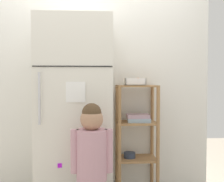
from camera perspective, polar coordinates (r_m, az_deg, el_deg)
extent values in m
cube|color=silver|center=(3.06, -4.98, 0.94)|extent=(2.67, 0.03, 2.31)
cube|color=silver|center=(2.73, -7.47, -4.49)|extent=(0.69, 0.64, 1.81)
cube|color=black|center=(2.39, -8.05, 5.02)|extent=(0.68, 0.01, 0.01)
cylinder|color=silver|center=(2.41, -14.61, -1.47)|extent=(0.02, 0.02, 0.44)
cube|color=white|center=(2.39, -7.43, -0.21)|extent=(0.17, 0.01, 0.17)
cube|color=red|center=(2.45, -7.60, -10.85)|extent=(0.04, 0.01, 0.04)
cube|color=#1D96CA|center=(2.50, -3.28, -15.47)|extent=(0.04, 0.02, 0.04)
cube|color=#BF17EA|center=(2.50, -10.62, -14.73)|extent=(0.04, 0.02, 0.04)
cylinder|color=#BF8C99|center=(2.28, -4.14, -12.85)|extent=(0.24, 0.24, 0.41)
sphere|color=#BF8C99|center=(2.31, -4.14, -7.76)|extent=(0.11, 0.11, 0.11)
sphere|color=#A87A5B|center=(2.23, -4.17, -5.75)|extent=(0.18, 0.18, 0.18)
sphere|color=#4C3823|center=(2.22, -4.17, -4.47)|extent=(0.16, 0.16, 0.16)
cylinder|color=#BF8C99|center=(2.28, -7.59, -12.09)|extent=(0.07, 0.07, 0.34)
cylinder|color=#BF8C99|center=(2.28, -0.70, -12.08)|extent=(0.07, 0.07, 0.34)
cylinder|color=#9E7247|center=(2.81, 1.52, -10.87)|extent=(0.04, 0.04, 1.17)
cylinder|color=#9E7247|center=(2.87, 9.35, -10.62)|extent=(0.04, 0.04, 1.17)
cylinder|color=#9E7247|center=(3.09, 1.05, -9.68)|extent=(0.04, 0.04, 1.17)
cylinder|color=#9E7247|center=(3.14, 8.18, -9.50)|extent=(0.04, 0.04, 1.17)
cube|color=#9E7247|center=(2.90, 5.08, 1.01)|extent=(0.40, 0.30, 0.02)
cube|color=#9E7247|center=(2.94, 5.06, -6.45)|extent=(0.40, 0.30, 0.02)
cube|color=#9E7247|center=(3.02, 5.03, -13.56)|extent=(0.40, 0.30, 0.02)
cube|color=#99B2C6|center=(2.92, 5.51, -5.91)|extent=(0.24, 0.19, 0.04)
cube|color=#B293A3|center=(2.93, 5.29, -5.11)|extent=(0.23, 0.18, 0.04)
cylinder|color=#2D384C|center=(3.00, 3.60, -12.91)|extent=(0.12, 0.12, 0.06)
cube|color=white|center=(2.91, 4.67, 1.25)|extent=(0.21, 0.17, 0.01)
cube|color=white|center=(2.83, 4.91, 1.89)|extent=(0.21, 0.01, 0.07)
cube|color=white|center=(2.99, 4.45, 1.91)|extent=(0.21, 0.01, 0.07)
cube|color=white|center=(2.89, 2.69, 1.90)|extent=(0.01, 0.17, 0.07)
cube|color=white|center=(2.92, 6.63, 1.89)|extent=(0.01, 0.17, 0.07)
sphere|color=#C95B2F|center=(2.89, 5.34, 2.00)|extent=(0.07, 0.07, 0.07)
sphere|color=orange|center=(2.93, 4.50, 1.96)|extent=(0.07, 0.07, 0.07)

